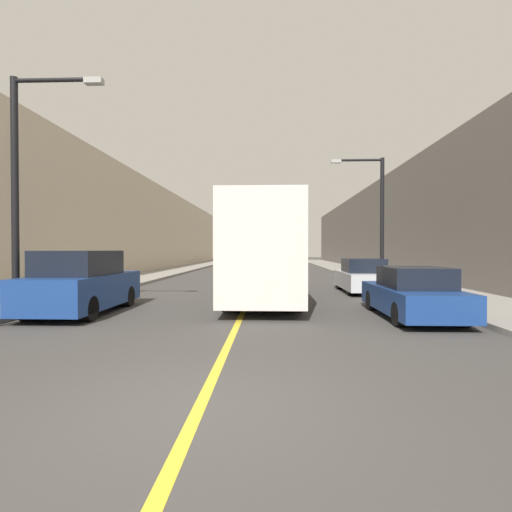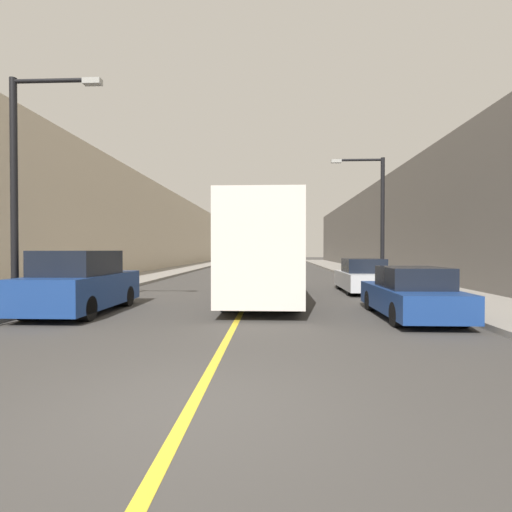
{
  "view_description": "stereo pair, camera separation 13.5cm",
  "coord_description": "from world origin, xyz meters",
  "px_view_note": "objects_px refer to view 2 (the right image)",
  "views": [
    {
      "loc": [
        0.87,
        -4.67,
        1.91
      ],
      "look_at": [
        0.13,
        14.23,
        1.62
      ],
      "focal_mm": 28.0,
      "sensor_mm": 36.0,
      "label": 1
    },
    {
      "loc": [
        1.01,
        -4.66,
        1.91
      ],
      "look_at": [
        0.13,
        14.23,
        1.62
      ],
      "focal_mm": 28.0,
      "sensor_mm": 36.0,
      "label": 2
    }
  ],
  "objects_px": {
    "car_right_mid": "(363,277)",
    "car_right_near": "(411,295)",
    "street_lamp_right": "(377,211)",
    "street_lamp_left": "(23,177)",
    "bus": "(263,250)",
    "parked_suv_left": "(81,284)"
  },
  "relations": [
    {
      "from": "street_lamp_left",
      "to": "street_lamp_right",
      "type": "xyz_separation_m",
      "value": [
        12.19,
        9.06,
        -0.15
      ]
    },
    {
      "from": "street_lamp_left",
      "to": "bus",
      "type": "bearing_deg",
      "value": 33.83
    },
    {
      "from": "bus",
      "to": "parked_suv_left",
      "type": "distance_m",
      "value": 6.63
    },
    {
      "from": "bus",
      "to": "street_lamp_right",
      "type": "distance_m",
      "value": 7.41
    },
    {
      "from": "street_lamp_left",
      "to": "street_lamp_right",
      "type": "height_order",
      "value": "street_lamp_left"
    },
    {
      "from": "car_right_near",
      "to": "parked_suv_left",
      "type": "bearing_deg",
      "value": 177.09
    },
    {
      "from": "car_right_mid",
      "to": "bus",
      "type": "bearing_deg",
      "value": -149.36
    },
    {
      "from": "car_right_mid",
      "to": "car_right_near",
      "type": "bearing_deg",
      "value": -91.16
    },
    {
      "from": "bus",
      "to": "parked_suv_left",
      "type": "xyz_separation_m",
      "value": [
        -5.42,
        -3.67,
        -1.04
      ]
    },
    {
      "from": "parked_suv_left",
      "to": "street_lamp_left",
      "type": "xyz_separation_m",
      "value": [
        -1.26,
        -0.8,
        3.1
      ]
    },
    {
      "from": "parked_suv_left",
      "to": "bus",
      "type": "bearing_deg",
      "value": 34.15
    },
    {
      "from": "street_lamp_left",
      "to": "street_lamp_right",
      "type": "relative_size",
      "value": 1.05
    },
    {
      "from": "car_right_near",
      "to": "street_lamp_left",
      "type": "bearing_deg",
      "value": -178.37
    },
    {
      "from": "car_right_mid",
      "to": "street_lamp_left",
      "type": "height_order",
      "value": "street_lamp_left"
    },
    {
      "from": "parked_suv_left",
      "to": "car_right_near",
      "type": "xyz_separation_m",
      "value": [
        9.65,
        -0.49,
        -0.22
      ]
    },
    {
      "from": "car_right_near",
      "to": "street_lamp_right",
      "type": "distance_m",
      "value": 9.39
    },
    {
      "from": "bus",
      "to": "car_right_near",
      "type": "xyz_separation_m",
      "value": [
        4.24,
        -4.16,
        -1.26
      ]
    },
    {
      "from": "car_right_mid",
      "to": "street_lamp_right",
      "type": "height_order",
      "value": "street_lamp_right"
    },
    {
      "from": "bus",
      "to": "street_lamp_left",
      "type": "bearing_deg",
      "value": -146.17
    },
    {
      "from": "parked_suv_left",
      "to": "street_lamp_right",
      "type": "height_order",
      "value": "street_lamp_right"
    },
    {
      "from": "bus",
      "to": "street_lamp_right",
      "type": "bearing_deg",
      "value": 39.75
    },
    {
      "from": "car_right_mid",
      "to": "street_lamp_left",
      "type": "bearing_deg",
      "value": -147.41
    }
  ]
}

